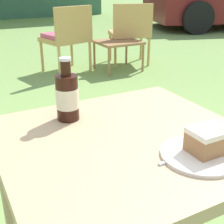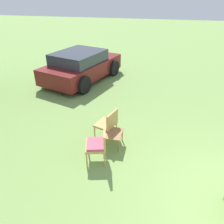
{
  "view_description": "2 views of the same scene",
  "coord_description": "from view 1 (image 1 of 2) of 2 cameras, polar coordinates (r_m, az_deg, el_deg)",
  "views": [
    {
      "loc": [
        -0.45,
        -0.75,
        1.14
      ],
      "look_at": [
        0.0,
        0.1,
        0.73
      ],
      "focal_mm": 50.0,
      "sensor_mm": 36.0,
      "label": 1
    },
    {
      "loc": [
        -2.98,
        1.88,
        3.65
      ],
      "look_at": [
        1.76,
        2.93,
        0.9
      ],
      "focal_mm": 35.0,
      "sensor_mm": 36.0,
      "label": 2
    }
  ],
  "objects": [
    {
      "name": "fork",
      "position": [
        0.91,
        12.57,
        -7.95
      ],
      "size": [
        0.16,
        0.02,
        0.01
      ],
      "color": "silver",
      "rests_on": "patio_table"
    },
    {
      "name": "patio_table",
      "position": [
        1.03,
        2.64,
        -8.15
      ],
      "size": [
        0.78,
        0.74,
        0.68
      ],
      "color": "tan",
      "rests_on": "ground_plane"
    },
    {
      "name": "garden_side_table",
      "position": [
        4.23,
        1.17,
        12.29
      ],
      "size": [
        0.56,
        0.48,
        0.39
      ],
      "color": "#996B42",
      "rests_on": "ground_plane"
    },
    {
      "name": "wicker_chair_cushioned",
      "position": [
        4.13,
        -8.16,
        13.81
      ],
      "size": [
        0.64,
        0.59,
        0.85
      ],
      "rotation": [
        0.0,
        0.0,
        3.39
      ],
      "color": "tan",
      "rests_on": "ground_plane"
    },
    {
      "name": "wicker_chair_plain",
      "position": [
        4.51,
        3.41,
        14.81
      ],
      "size": [
        0.66,
        0.61,
        0.85
      ],
      "rotation": [
        0.0,
        0.0,
        2.83
      ],
      "color": "tan",
      "rests_on": "ground_plane"
    },
    {
      "name": "cake_on_plate",
      "position": [
        0.92,
        16.65,
        -5.99
      ],
      "size": [
        0.22,
        0.22,
        0.08
      ],
      "color": "silver",
      "rests_on": "patio_table"
    },
    {
      "name": "cola_bottle_near",
      "position": [
        1.1,
        -8.19,
        2.87
      ],
      "size": [
        0.08,
        0.08,
        0.22
      ],
      "color": "black",
      "rests_on": "patio_table"
    }
  ]
}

